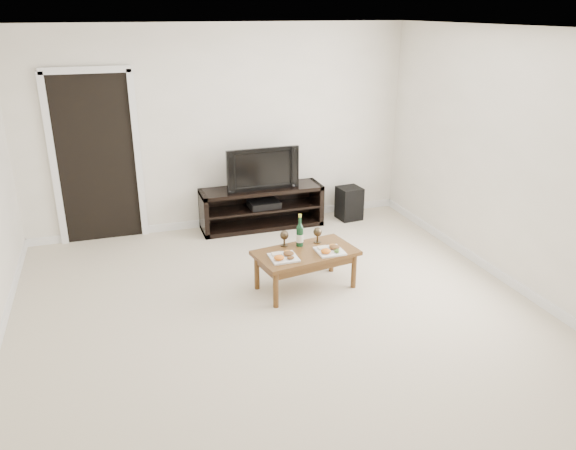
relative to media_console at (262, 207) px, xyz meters
The scene contains 14 objects.
floor 2.55m from the media_console, 100.34° to the right, with size 5.50×5.50×0.00m, color beige.
back_wall 1.15m from the media_console, 148.86° to the left, with size 5.00×0.04×2.60m, color white.
ceiling 3.45m from the media_console, 100.34° to the right, with size 5.00×5.50×0.04m, color white.
doorway 2.15m from the media_console, behind, with size 0.90×0.02×2.05m, color black.
media_console is the anchor object (origin of this frame).
television 0.55m from the media_console, ahead, with size 0.96×0.13×0.55m, color black.
av_receiver 0.06m from the media_console, 20.19° to the right, with size 0.40×0.30×0.08m, color black.
subwoofer 1.24m from the media_console, ahead, with size 0.30×0.30×0.45m, color black.
coffee_table 1.85m from the media_console, 91.31° to the right, with size 1.03×0.56×0.42m, color brown.
plate_left 1.98m from the media_console, 99.11° to the right, with size 0.27×0.27×0.07m, color white.
plate_right 1.95m from the media_console, 84.52° to the right, with size 0.27×0.27×0.07m, color white.
wine_bottle 1.72m from the media_console, 91.76° to the right, with size 0.07×0.07×0.35m, color #0E341A.
goblet_left 1.67m from the media_console, 97.21° to the right, with size 0.09×0.09×0.17m, color #3D3221, non-canonical shape.
goblet_right 1.69m from the media_console, 84.68° to the right, with size 0.09×0.09×0.17m, color #3D3221, non-canonical shape.
Camera 1 is at (-1.39, -4.30, 2.75)m, focal length 35.00 mm.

